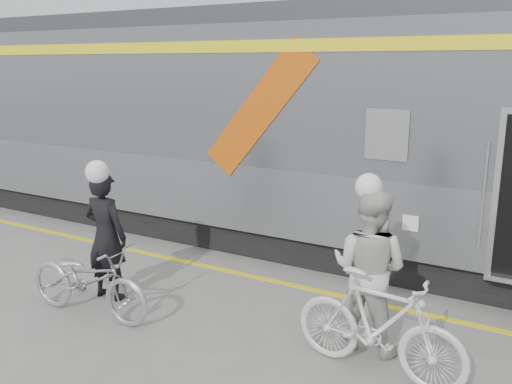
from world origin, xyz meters
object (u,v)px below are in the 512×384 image
Objects in this scene: bicycle_left at (88,280)px; bicycle_right at (379,325)px; man at (106,236)px; woman at (369,269)px.

bicycle_right reaches higher than bicycle_left.
bicycle_right is at bearing -85.27° from bicycle_left.
man is 3.87m from bicycle_right.
man is at bearing 94.94° from bicycle_right.
bicycle_left is 1.00× the size of bicycle_right.
woman reaches higher than bicycle_right.
man reaches higher than bicycle_right.
bicycle_left is 3.54m from woman.
man is at bearing 16.76° from bicycle_left.
man is 0.96× the size of woman.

